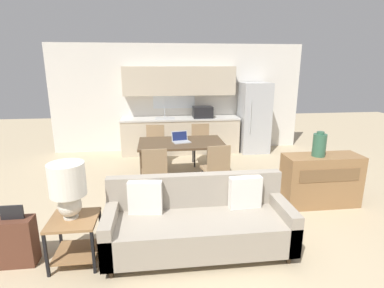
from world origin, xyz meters
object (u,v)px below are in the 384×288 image
(couch, at_px, (198,222))
(vase, at_px, (319,145))
(table_lamp, at_px, (68,186))
(dining_chair_near_left, at_px, (155,171))
(dining_table, at_px, (181,145))
(laptop, at_px, (181,139))
(suitcase, at_px, (17,241))
(dining_chair_far_right, at_px, (201,142))
(credenza, at_px, (321,180))
(dining_chair_near_right, at_px, (216,167))
(dining_chair_far_left, at_px, (155,144))
(refrigerator, at_px, (254,118))
(side_table, at_px, (75,233))

(couch, distance_m, vase, 2.31)
(table_lamp, relative_size, dining_chair_near_left, 0.71)
(dining_table, xyz_separation_m, laptop, (-0.01, 0.01, 0.11))
(dining_table, xyz_separation_m, vase, (2.00, -1.42, 0.31))
(couch, relative_size, suitcase, 3.03)
(vase, xyz_separation_m, dining_chair_far_right, (-1.48, 2.30, -0.50))
(table_lamp, relative_size, credenza, 0.53)
(dining_chair_near_left, height_order, laptop, laptop)
(vase, bearing_deg, credenza, 11.95)
(dining_chair_near_left, bearing_deg, dining_chair_near_right, -178.88)
(dining_chair_far_right, bearing_deg, vase, -56.31)
(dining_table, relative_size, dining_chair_far_right, 1.81)
(table_lamp, bearing_deg, dining_chair_far_left, 74.17)
(dining_chair_near_right, height_order, dining_chair_near_left, same)
(dining_chair_far_left, bearing_deg, laptop, -51.91)
(credenza, relative_size, dining_chair_near_right, 1.33)
(refrigerator, relative_size, vase, 4.56)
(couch, bearing_deg, dining_chair_far_left, 98.89)
(dining_table, bearing_deg, vase, -35.29)
(suitcase, bearing_deg, dining_chair_near_right, 31.85)
(refrigerator, distance_m, suitcase, 5.85)
(dining_table, bearing_deg, dining_chair_near_right, -56.76)
(side_table, relative_size, table_lamp, 0.84)
(table_lamp, relative_size, laptop, 1.71)
(dining_chair_near_right, bearing_deg, table_lamp, 31.10)
(refrigerator, distance_m, credenza, 3.19)
(table_lamp, distance_m, vase, 3.58)
(side_table, distance_m, dining_chair_far_right, 3.85)
(dining_chair_far_left, bearing_deg, refrigerator, 27.42)
(dining_table, bearing_deg, refrigerator, 41.20)
(side_table, bearing_deg, dining_table, 59.92)
(dining_chair_far_left, bearing_deg, dining_chair_near_right, -50.29)
(credenza, distance_m, dining_chair_near_left, 2.67)
(refrigerator, distance_m, laptop, 2.68)
(table_lamp, xyz_separation_m, vase, (3.44, 0.99, 0.09))
(credenza, bearing_deg, dining_chair_near_right, 159.59)
(dining_chair_near_left, xyz_separation_m, laptop, (0.51, 0.89, 0.30))
(table_lamp, xyz_separation_m, dining_chair_far_left, (0.93, 3.28, -0.42))
(vase, distance_m, laptop, 2.47)
(dining_chair_near_left, relative_size, laptop, 2.43)
(credenza, relative_size, suitcase, 1.67)
(couch, height_order, side_table, couch)
(dining_chair_far_right, bearing_deg, couch, -98.19)
(dining_chair_far_left, bearing_deg, dining_chair_far_right, 8.46)
(dining_chair_far_right, bearing_deg, table_lamp, -119.85)
(credenza, height_order, suitcase, credenza)
(table_lamp, xyz_separation_m, dining_chair_far_right, (1.96, 3.29, -0.42))
(laptop, height_order, suitcase, laptop)
(credenza, bearing_deg, table_lamp, -164.12)
(credenza, relative_size, dining_chair_far_right, 1.33)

